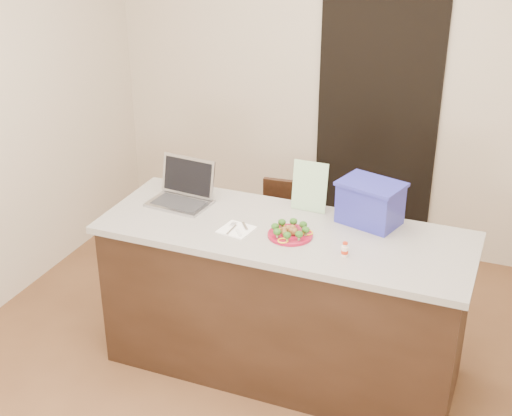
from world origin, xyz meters
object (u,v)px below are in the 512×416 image
at_px(blue_box, 370,203).
at_px(plate, 290,235).
at_px(laptop, 184,190).
at_px(yogurt_bottle, 345,250).
at_px(chair, 286,237).
at_px(island, 283,300).
at_px(napkin, 237,230).

bearing_deg(blue_box, plate, -121.90).
height_order(plate, laptop, laptop).
height_order(yogurt_bottle, blue_box, blue_box).
xyz_separation_m(plate, chair, (-0.29, 0.75, -0.44)).
distance_m(island, laptop, 0.87).
relative_size(napkin, laptop, 0.45).
height_order(laptop, blue_box, laptop).
bearing_deg(yogurt_bottle, napkin, 174.69).
height_order(island, laptop, laptop).
xyz_separation_m(blue_box, chair, (-0.64, 0.43, -0.55)).
height_order(island, chair, island).
relative_size(island, chair, 2.40).
bearing_deg(yogurt_bottle, blue_box, 86.66).
bearing_deg(plate, blue_box, 41.91).
bearing_deg(chair, laptop, -134.57).
relative_size(napkin, blue_box, 0.43).
bearing_deg(island, plate, -48.06).
xyz_separation_m(plate, blue_box, (0.35, 0.32, 0.11)).
relative_size(napkin, chair, 0.20).
relative_size(plate, napkin, 1.45).
distance_m(napkin, yogurt_bottle, 0.63).
bearing_deg(island, laptop, 169.03).
xyz_separation_m(plate, napkin, (-0.30, -0.04, -0.01)).
bearing_deg(napkin, island, 22.95).
bearing_deg(island, napkin, -157.05).
bearing_deg(plate, yogurt_bottle, -17.03).
bearing_deg(plate, island, 131.94).
bearing_deg(yogurt_bottle, island, 157.25).
xyz_separation_m(island, yogurt_bottle, (0.38, -0.16, 0.49)).
xyz_separation_m(island, blue_box, (0.41, 0.26, 0.58)).
relative_size(yogurt_bottle, chair, 0.09).
distance_m(blue_box, chair, 0.95).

